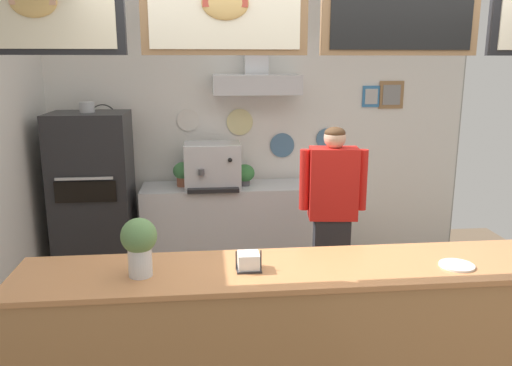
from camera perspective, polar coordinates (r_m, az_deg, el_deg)
back_wall_assembly at (r=5.48m, az=0.54°, el=6.79°), size 4.59×2.86×2.83m
service_counter at (r=3.19m, az=6.36°, el=-17.62°), size 3.37×0.61×1.01m
back_prep_counter at (r=5.49m, az=-1.21°, el=-4.80°), size 2.15×0.55×0.88m
pizza_oven at (r=5.34m, az=-17.63°, el=-1.45°), size 0.74×0.67×1.77m
shop_worker at (r=4.23m, az=8.45°, el=-4.08°), size 0.54×0.26×1.65m
espresso_machine at (r=5.28m, az=-4.87°, el=1.97°), size 0.57×0.51×0.45m
potted_oregano at (r=5.33m, az=-1.25°, el=1.03°), size 0.20×0.20×0.22m
potted_sage at (r=5.36m, az=-8.15°, el=1.15°), size 0.20×0.20×0.25m
condiment_plate at (r=3.14m, az=21.46°, el=-8.53°), size 0.20×0.20×0.01m
basil_vase at (r=2.82m, az=-12.87°, el=-6.72°), size 0.19×0.19×0.32m
napkin_holder at (r=2.88m, az=-0.83°, el=-8.78°), size 0.15×0.14×0.11m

